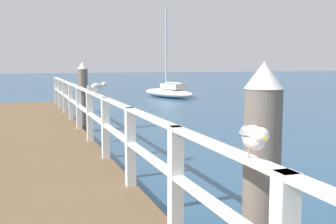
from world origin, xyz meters
TOP-DOWN VIEW (x-y plane):
  - pier_deck at (0.00, 9.16)m, footprint 2.53×18.32m
  - pier_railing at (1.18, 9.16)m, footprint 0.12×16.84m
  - dock_piling_near at (1.56, 3.31)m, footprint 0.29×0.29m
  - dock_piling_far at (1.56, 12.79)m, footprint 0.29×0.29m
  - seagull_foreground at (1.18, 2.80)m, footprint 0.23×0.47m
  - seagull_background at (1.19, 8.26)m, footprint 0.43×0.29m
  - boat_1 at (7.81, 23.06)m, footprint 2.52×4.47m

SIDE VIEW (x-z plane):
  - pier_deck at x=0.00m, z-range 0.00..0.38m
  - boat_1 at x=7.81m, z-range -2.23..2.88m
  - dock_piling_near at x=1.56m, z-range 0.01..2.00m
  - dock_piling_far at x=1.56m, z-range 0.01..2.00m
  - pier_railing at x=1.18m, z-range 0.51..1.53m
  - seagull_foreground at x=1.18m, z-range 1.44..1.65m
  - seagull_background at x=1.19m, z-range 1.44..1.65m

